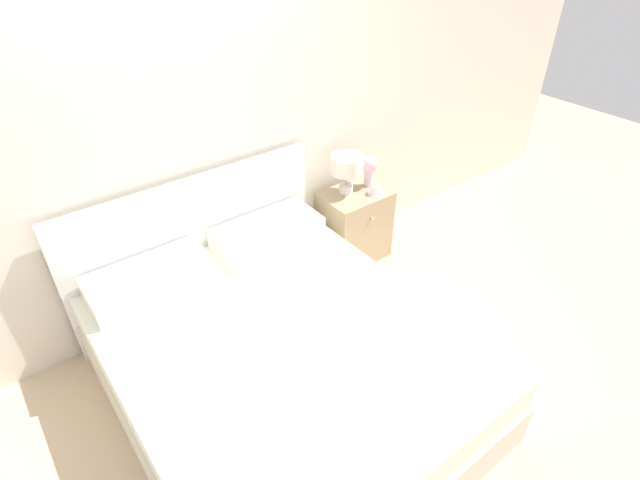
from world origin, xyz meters
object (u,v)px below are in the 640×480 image
Objects in this scene: bed at (276,356)px; nightstand at (354,225)px; table_lamp at (347,167)px; teacup at (376,190)px; flower_vase at (369,167)px.

nightstand is at bearing 31.60° from bed.
table_lamp reaches higher than nightstand.
teacup is (0.12, -0.10, 0.32)m from nightstand.
table_lamp is at bearing 174.48° from flower_vase.
teacup is at bearing -39.67° from nightstand.
table_lamp is (-0.05, 0.05, 0.51)m from nightstand.
nightstand is 2.37× the size of flower_vase.
bed is 1.44m from nightstand.
bed is 1.54m from teacup.
nightstand is at bearing -46.69° from table_lamp.
bed reaches higher than table_lamp.
table_lamp is at bearing 133.31° from nightstand.
flower_vase is at bearing 29.60° from bed.
table_lamp reaches higher than flower_vase.
flower_vase reaches higher than nightstand.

